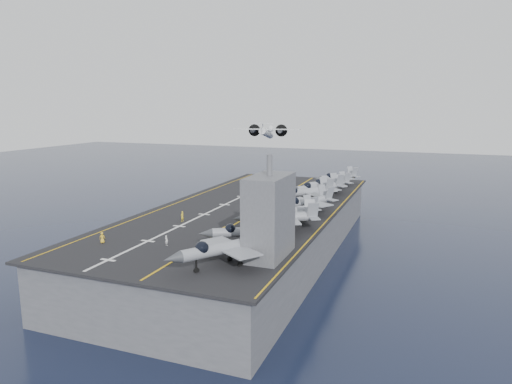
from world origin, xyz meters
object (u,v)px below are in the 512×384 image
(transport_plane, at_px, (266,133))
(fighter_jet_0, at_px, (225,247))
(island_superstructure, at_px, (269,206))
(tow_cart_a, at_px, (229,230))

(transport_plane, bearing_deg, fighter_jet_0, -73.91)
(transport_plane, bearing_deg, island_superstructure, -70.17)
(island_superstructure, distance_m, fighter_jet_0, 8.92)
(island_superstructure, bearing_deg, tow_cart_a, 139.84)
(island_superstructure, height_order, tow_cart_a, island_superstructure)
(fighter_jet_0, xyz_separation_m, tow_cart_a, (-6.13, 15.02, -2.20))
(fighter_jet_0, height_order, transport_plane, transport_plane)
(fighter_jet_0, bearing_deg, tow_cart_a, 112.21)
(fighter_jet_0, height_order, tow_cart_a, fighter_jet_0)
(tow_cart_a, height_order, transport_plane, transport_plane)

